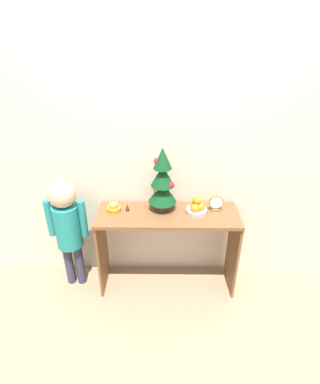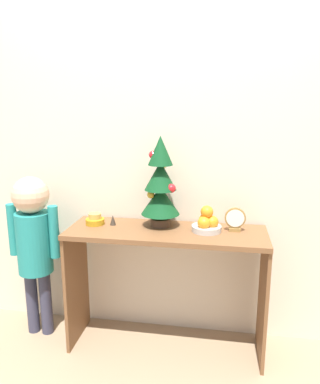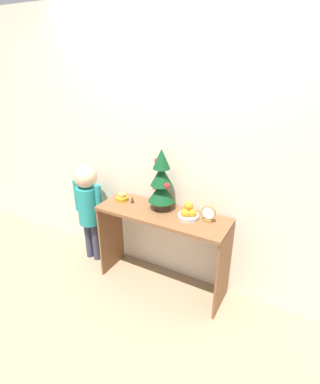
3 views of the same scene
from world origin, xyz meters
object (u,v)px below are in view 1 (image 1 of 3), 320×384
figurine (127,207)px  child_figure (67,221)px  fruit_bowl (197,207)px  singing_bowl (114,208)px  desk_clock (216,203)px  mini_tree (163,181)px

figurine → child_figure: 0.54m
fruit_bowl → singing_bowl: (-0.70, 0.02, -0.02)m
desk_clock → figurine: bearing=-179.4°
mini_tree → figurine: (-0.30, -0.03, -0.23)m
mini_tree → desk_clock: mini_tree is taller
figurine → child_figure: child_figure is taller
desk_clock → figurine: size_ratio=2.28×
figurine → singing_bowl: bearing=-177.0°
mini_tree → fruit_bowl: size_ratio=3.15×
singing_bowl → figurine: singing_bowl is taller
fruit_bowl → child_figure: size_ratio=0.16×
child_figure → fruit_bowl: bearing=0.9°
singing_bowl → child_figure: (-0.41, -0.03, -0.12)m
singing_bowl → child_figure: 0.42m
singing_bowl → desk_clock: bearing=0.9°
mini_tree → child_figure: size_ratio=0.52×
child_figure → figurine: bearing=4.2°
desk_clock → child_figure: bearing=-177.9°
mini_tree → singing_bowl: size_ratio=4.77×
fruit_bowl → singing_bowl: 0.70m
figurine → mini_tree: bearing=5.1°
fruit_bowl → child_figure: child_figure is taller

